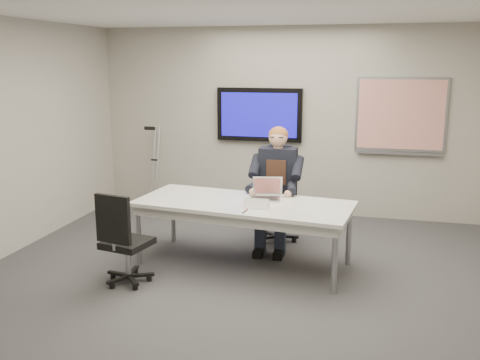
% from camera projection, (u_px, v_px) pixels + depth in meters
% --- Properties ---
extents(floor, '(6.00, 6.00, 0.02)m').
position_uv_depth(floor, '(244.00, 290.00, 5.47)').
color(floor, '#38383A').
rests_on(floor, ground).
extents(ceiling, '(6.00, 6.00, 0.02)m').
position_uv_depth(ceiling, '(245.00, 4.00, 4.86)').
color(ceiling, white).
rests_on(ceiling, wall_back).
extents(wall_back, '(6.00, 0.02, 2.80)m').
position_uv_depth(wall_back, '(293.00, 122.00, 8.00)').
color(wall_back, '#A5A095').
rests_on(wall_back, ground).
extents(wall_front, '(6.00, 0.02, 2.80)m').
position_uv_depth(wall_front, '(80.00, 270.00, 2.33)').
color(wall_front, '#A5A095').
rests_on(wall_front, ground).
extents(conference_table, '(2.51, 1.26, 0.74)m').
position_uv_depth(conference_table, '(244.00, 209.00, 6.02)').
color(conference_table, silver).
rests_on(conference_table, ground).
extents(tv_display, '(1.30, 0.09, 0.80)m').
position_uv_depth(tv_display, '(259.00, 115.00, 8.05)').
color(tv_display, black).
rests_on(tv_display, wall_back).
extents(whiteboard, '(1.25, 0.08, 1.10)m').
position_uv_depth(whiteboard, '(401.00, 116.00, 7.57)').
color(whiteboard, '#94969C').
rests_on(whiteboard, wall_back).
extents(office_chair_far, '(0.53, 0.53, 1.03)m').
position_uv_depth(office_chair_far, '(278.00, 217.00, 6.92)').
color(office_chair_far, black).
rests_on(office_chair_far, ground).
extents(office_chair_near, '(0.56, 0.56, 1.00)m').
position_uv_depth(office_chair_near, '(125.00, 256.00, 5.55)').
color(office_chair_near, black).
rests_on(office_chair_near, ground).
extents(seated_person, '(0.47, 0.81, 1.50)m').
position_uv_depth(seated_person, '(275.00, 200.00, 6.60)').
color(seated_person, '#1F2634').
rests_on(seated_person, office_chair_far).
extents(crutch, '(0.45, 0.69, 1.40)m').
position_uv_depth(crutch, '(155.00, 166.00, 8.46)').
color(crutch, '#B6B8BE').
rests_on(crutch, ground).
extents(laptop, '(0.39, 0.39, 0.24)m').
position_uv_depth(laptop, '(266.00, 193.00, 6.14)').
color(laptop, '#A7A7A9').
rests_on(laptop, conference_table).
extents(name_tent, '(0.27, 0.08, 0.11)m').
position_uv_depth(name_tent, '(256.00, 203.00, 5.73)').
color(name_tent, white).
rests_on(name_tent, conference_table).
extents(pen, '(0.03, 0.15, 0.01)m').
position_uv_depth(pen, '(245.00, 211.00, 5.62)').
color(pen, black).
rests_on(pen, conference_table).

